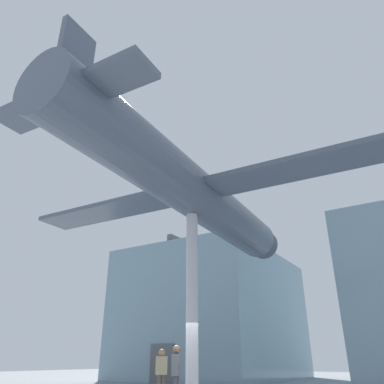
% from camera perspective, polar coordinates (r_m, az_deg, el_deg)
% --- Properties ---
extents(glass_pavilion_left, '(10.92, 14.38, 9.75)m').
position_cam_1_polar(glass_pavilion_left, '(32.14, 3.58, -18.39)').
color(glass_pavilion_left, '#7593A3').
rests_on(glass_pavilion_left, ground_plane).
extents(support_pylon_central, '(0.41, 0.41, 6.36)m').
position_cam_1_polar(support_pylon_central, '(13.28, 0.00, -16.42)').
color(support_pylon_central, '#B7B7BC').
rests_on(support_pylon_central, ground_plane).
extents(suspended_airplane, '(15.25, 16.05, 3.35)m').
position_cam_1_polar(suspended_airplane, '(14.63, 0.48, -0.31)').
color(suspended_airplane, '#4C5666').
rests_on(suspended_airplane, support_pylon_central).
extents(visitor_person, '(0.39, 0.46, 1.77)m').
position_cam_1_polar(visitor_person, '(16.05, -4.70, -25.38)').
color(visitor_person, '#4C4238').
rests_on(visitor_person, ground_plane).
extents(visitor_second, '(0.32, 0.45, 1.85)m').
position_cam_1_polar(visitor_second, '(14.06, -2.43, -25.40)').
color(visitor_second, '#383842').
rests_on(visitor_second, ground_plane).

